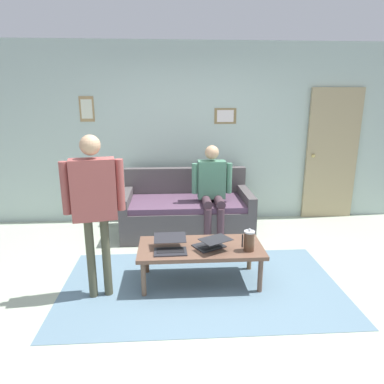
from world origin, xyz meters
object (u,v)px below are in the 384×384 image
couch (187,211)px  laptop_left (211,244)px  person_standing (94,197)px  coffee_table (200,250)px  person_seated (212,187)px  laptop_center (170,247)px  french_press (249,241)px  interior_door (332,155)px

couch → laptop_left: bearing=96.9°
laptop_left → person_standing: person_standing is taller
coffee_table → person_seated: size_ratio=1.01×
coffee_table → couch: bearing=-87.0°
laptop_center → person_standing: (0.69, 0.12, 0.57)m
couch → person_standing: (0.93, 1.66, 0.71)m
person_standing → laptop_center: bearing=-170.3°
laptop_left → person_standing: 1.25m
couch → person_seated: (-0.34, 0.23, 0.42)m
laptop_center → person_standing: bearing=9.7°
couch → coffee_table: (-0.08, 1.45, 0.06)m
laptop_left → french_press: bearing=167.1°
couch → laptop_center: size_ratio=5.44×
couch → french_press: couch is taller
laptop_left → person_seated: 1.31m
laptop_left → laptop_center: laptop_center is taller
interior_door → person_standing: (3.26, 2.18, -0.01)m
interior_door → couch: interior_door is taller
laptop_left → person_standing: size_ratio=0.27×
couch → person_standing: size_ratio=1.14×
interior_door → person_seated: 2.15m
french_press → person_seated: (0.21, -1.36, 0.21)m
laptop_center → interior_door: bearing=-141.2°
coffee_table → laptop_left: laptop_left is taller
laptop_center → french_press: 0.79m
interior_door → coffee_table: interior_door is taller
interior_door → person_seated: size_ratio=1.60×
interior_door → french_press: (1.78, 2.11, -0.51)m
interior_door → person_standing: bearing=33.8°
interior_door → coffee_table: (2.25, 1.98, -0.66)m
laptop_left → laptop_center: (0.42, 0.04, -0.00)m
coffee_table → french_press: 0.52m
french_press → couch: bearing=-70.8°
couch → coffee_table: size_ratio=1.41×
person_standing → interior_door: bearing=-146.2°
interior_door → french_press: size_ratio=8.59×
coffee_table → french_press: size_ratio=5.40×
interior_door → laptop_left: interior_door is taller
french_press → interior_door: bearing=-130.0°
person_standing → laptop_left: bearing=-172.1°
laptop_center → person_seated: size_ratio=0.26×
coffee_table → person_seated: person_seated is taller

